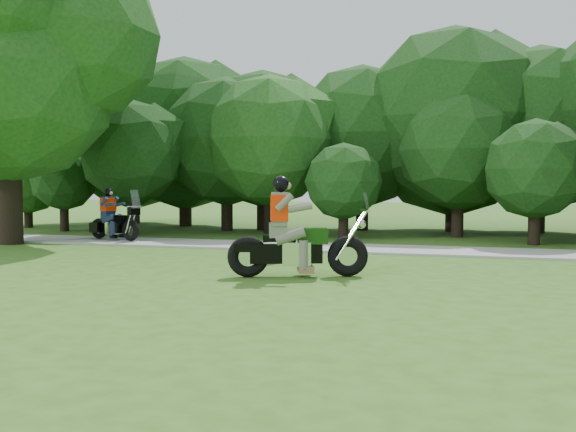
# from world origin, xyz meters

# --- Properties ---
(ground) EXTENTS (100.00, 100.00, 0.00)m
(ground) POSITION_xyz_m (0.00, 0.00, 0.00)
(ground) COLOR #385C1A
(ground) RESTS_ON ground
(walkway) EXTENTS (60.00, 2.20, 0.06)m
(walkway) POSITION_xyz_m (0.00, 8.00, 0.03)
(walkway) COLOR gray
(walkway) RESTS_ON ground
(tree_line) EXTENTS (40.56, 10.50, 7.67)m
(tree_line) POSITION_xyz_m (1.99, 14.63, 3.66)
(tree_line) COLOR black
(tree_line) RESTS_ON ground
(big_tree_west) EXTENTS (8.64, 6.56, 9.96)m
(big_tree_west) POSITION_xyz_m (-10.54, 6.85, 5.76)
(big_tree_west) COLOR black
(big_tree_west) RESTS_ON ground
(chopper_motorcycle) EXTENTS (2.70, 1.37, 1.97)m
(chopper_motorcycle) POSITION_xyz_m (-0.56, 2.57, 0.73)
(chopper_motorcycle) COLOR black
(chopper_motorcycle) RESTS_ON ground
(touring_motorcycle) EXTENTS (2.07, 1.06, 1.61)m
(touring_motorcycle) POSITION_xyz_m (-8.07, 8.06, 0.64)
(touring_motorcycle) COLOR black
(touring_motorcycle) RESTS_ON walkway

